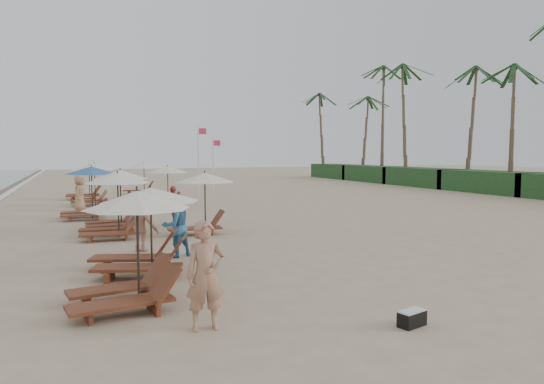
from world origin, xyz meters
name	(u,v)px	position (x,y,z in m)	size (l,w,h in m)	color
ground	(318,251)	(0.00, 0.00, 0.00)	(160.00, 160.00, 0.00)	tan
shrub_hedge	(491,182)	(22.00, 14.50, 0.80)	(3.20, 53.00, 1.60)	#193D1C
palm_row	(485,59)	(21.91, 15.40, 9.91)	(7.00, 52.00, 12.30)	brown
lounger_station_0	(126,252)	(-5.89, -3.41, 1.07)	(2.44, 2.03, 2.24)	brown
lounger_station_1	(141,230)	(-5.27, -0.74, 1.07)	(2.78, 2.54, 2.10)	brown
lounger_station_2	(112,205)	(-5.55, 4.73, 1.16)	(2.51, 2.24, 2.25)	brown
lounger_station_3	(115,201)	(-5.31, 6.68, 1.12)	(2.44, 2.08, 2.29)	brown
lounger_station_4	(87,192)	(-6.22, 10.31, 1.19)	(2.55, 2.26, 2.35)	brown
lounger_station_5	(91,183)	(-5.83, 16.13, 1.28)	(2.53, 2.34, 2.35)	brown
lounger_station_6	(85,183)	(-6.05, 20.25, 1.06)	(2.61, 2.21, 2.17)	brown
inland_station_0	(201,196)	(-2.49, 4.41, 1.40)	(2.65, 2.24, 2.22)	brown
inland_station_1	(165,181)	(-2.21, 13.48, 1.42)	(2.62, 2.24, 2.22)	brown
inland_station_2	(141,175)	(-2.21, 23.15, 1.35)	(2.76, 2.24, 2.22)	brown
beachgoer_near	(206,275)	(-4.78, -5.13, 0.92)	(0.67, 0.44, 1.84)	#AA775C
beachgoer_mid_a	(176,226)	(-4.12, 0.79, 0.89)	(0.87, 0.67, 1.78)	teal
beachgoer_mid_b	(141,223)	(-4.92, 1.99, 0.85)	(1.10, 0.63, 1.70)	brown
beachgoer_far_a	(174,206)	(-3.02, 6.85, 0.81)	(0.95, 0.40, 1.62)	#CD5952
beachgoer_far_b	(79,193)	(-6.48, 13.81, 0.90)	(0.88, 0.57, 1.80)	#A08057
duffel_bag	(412,318)	(-1.49, -6.32, 0.14)	(0.55, 0.38, 0.28)	black
flag_pole_near	(199,158)	(1.01, 18.99, 2.64)	(0.59, 0.08, 4.77)	silver
flag_pole_far	(214,162)	(2.73, 21.59, 2.26)	(0.60, 0.08, 4.06)	silver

